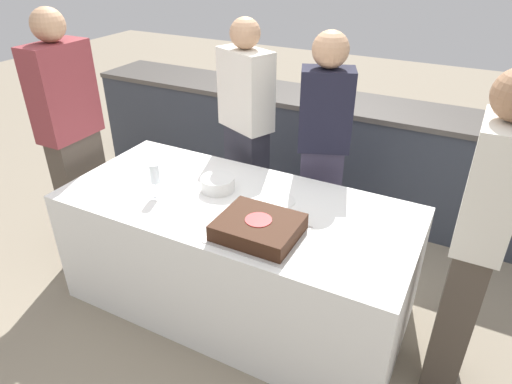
% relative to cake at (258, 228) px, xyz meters
% --- Properties ---
extents(ground_plane, '(14.00, 14.00, 0.00)m').
position_rel_cake_xyz_m(ground_plane, '(-0.26, 0.23, -0.80)').
color(ground_plane, gray).
extents(back_counter, '(4.40, 0.58, 0.92)m').
position_rel_cake_xyz_m(back_counter, '(-0.26, 1.76, -0.34)').
color(back_counter, '#333842').
rests_on(back_counter, ground_plane).
extents(dining_table, '(2.04, 0.92, 0.76)m').
position_rel_cake_xyz_m(dining_table, '(-0.26, 0.23, -0.42)').
color(dining_table, white).
rests_on(dining_table, ground_plane).
extents(cake, '(0.44, 0.38, 0.09)m').
position_rel_cake_xyz_m(cake, '(0.00, 0.00, 0.00)').
color(cake, '#B7B2AD').
rests_on(cake, dining_table).
extents(plate_stack, '(0.20, 0.20, 0.08)m').
position_rel_cake_xyz_m(plate_stack, '(-0.43, 0.30, -0.00)').
color(plate_stack, white).
rests_on(plate_stack, dining_table).
extents(wine_glass, '(0.06, 0.06, 0.20)m').
position_rel_cake_xyz_m(wine_glass, '(-0.70, 0.08, 0.09)').
color(wine_glass, white).
rests_on(wine_glass, dining_table).
extents(side_plate_near_cake, '(0.20, 0.20, 0.00)m').
position_rel_cake_xyz_m(side_plate_near_cake, '(-0.06, 0.35, -0.04)').
color(side_plate_near_cake, white).
rests_on(side_plate_near_cake, dining_table).
extents(person_cutting_cake, '(0.37, 0.30, 1.61)m').
position_rel_cake_xyz_m(person_cutting_cake, '(0.00, 0.91, 0.05)').
color(person_cutting_cake, '#383347').
rests_on(person_cutting_cake, ground_plane).
extents(person_seated_left, '(0.20, 0.40, 1.72)m').
position_rel_cake_xyz_m(person_seated_left, '(-1.50, 0.23, 0.09)').
color(person_seated_left, '#4C4238').
rests_on(person_seated_left, ground_plane).
extents(person_seated_right, '(0.21, 0.35, 1.67)m').
position_rel_cake_xyz_m(person_seated_right, '(0.97, 0.23, 0.07)').
color(person_seated_right, '#4C4238').
rests_on(person_seated_right, ground_plane).
extents(person_standing_back, '(0.43, 0.34, 1.64)m').
position_rel_cake_xyz_m(person_standing_back, '(-0.56, 0.91, 0.05)').
color(person_standing_back, '#282833').
rests_on(person_standing_back, ground_plane).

